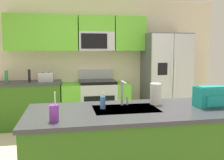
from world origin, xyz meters
TOP-DOWN VIEW (x-y plane):
  - kitchen_wall_unit at (-0.14, 2.08)m, footprint 5.20×0.43m
  - back_counter at (-1.43, 1.80)m, footprint 1.27×0.63m
  - range_oven at (-0.11, 1.80)m, footprint 1.36×0.61m
  - refrigerator at (1.37, 1.73)m, footprint 0.90×0.76m
  - island_counter at (0.01, -0.72)m, footprint 2.27×0.97m
  - toaster at (-1.09, 1.75)m, footprint 0.28×0.16m
  - pepper_mill at (-1.40, 1.80)m, footprint 0.05×0.05m
  - bottle_green at (-1.81, 1.78)m, footprint 0.06×0.06m
  - sink_faucet at (-0.08, -0.53)m, footprint 0.08×0.21m
  - drink_cup_purple at (-0.82, -1.00)m, footprint 0.08×0.08m
  - soap_dispenser at (-0.33, -0.62)m, footprint 0.06×0.06m
  - paper_towel_roll at (0.30, -0.52)m, footprint 0.12×0.12m
  - backpack at (0.85, -0.75)m, footprint 0.32×0.22m

SIDE VIEW (x-z plane):
  - range_oven at x=-0.11m, z-range -0.11..0.99m
  - back_counter at x=-1.43m, z-range 0.00..0.90m
  - island_counter at x=0.01m, z-range 0.00..0.90m
  - refrigerator at x=1.37m, z-range 0.00..1.85m
  - soap_dispenser at x=-0.33m, z-range 0.88..1.05m
  - drink_cup_purple at x=-0.82m, z-range 0.84..1.11m
  - toaster at x=-1.09m, z-range 0.90..1.08m
  - bottle_green at x=-1.81m, z-range 0.90..1.13m
  - backpack at x=0.85m, z-range 0.90..1.13m
  - paper_towel_roll at x=0.30m, z-range 0.90..1.14m
  - pepper_mill at x=-1.40m, z-range 0.90..1.14m
  - sink_faucet at x=-0.08m, z-range 0.93..1.21m
  - kitchen_wall_unit at x=-0.14m, z-range 0.17..2.77m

